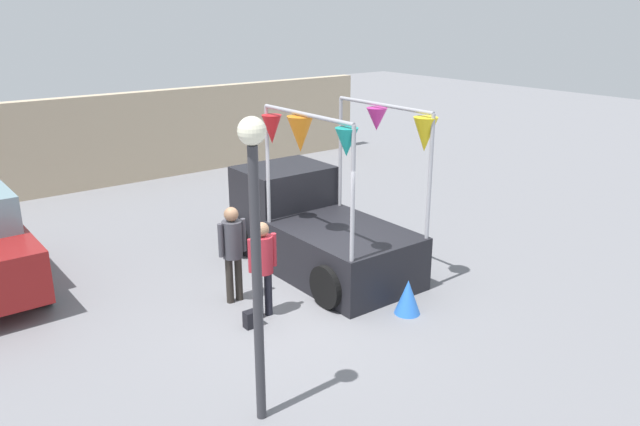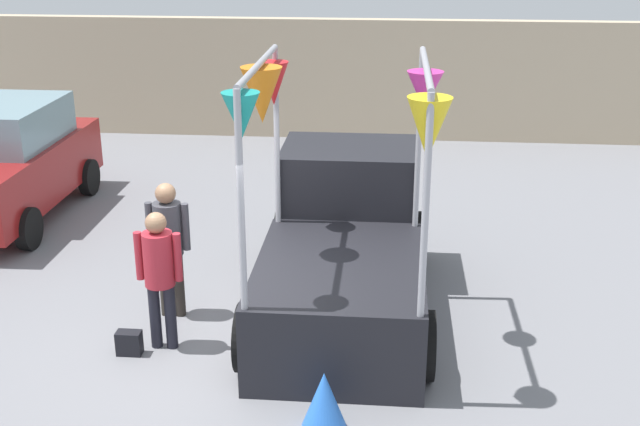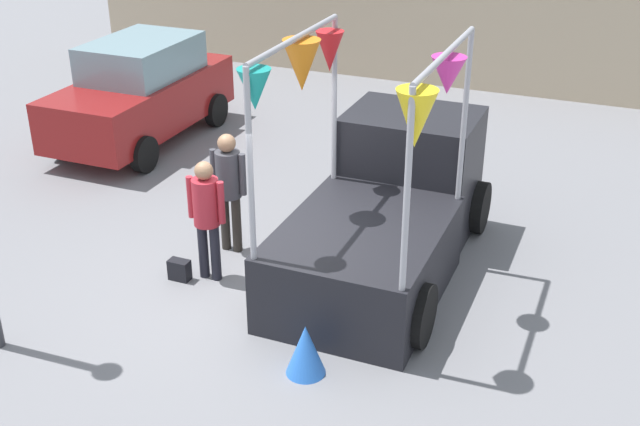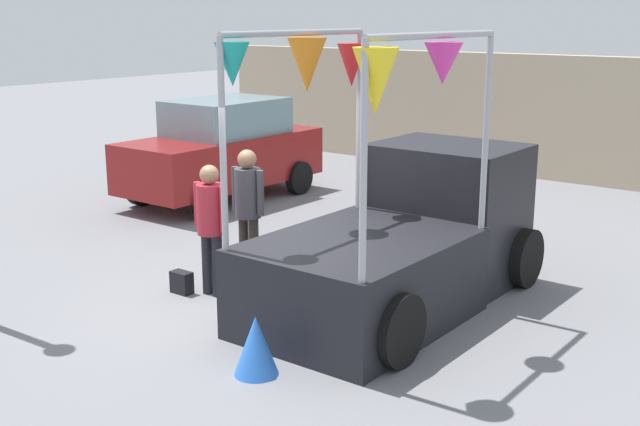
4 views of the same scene
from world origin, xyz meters
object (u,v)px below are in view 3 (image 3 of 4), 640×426
object	(u,v)px
vendor_truck	(389,204)
person_vendor	(229,181)
handbag	(180,270)
folded_kite_bundle_azure	(306,350)
parked_car	(141,92)
person_customer	(206,210)

from	to	relation	value
vendor_truck	person_vendor	bearing A→B (deg)	-164.91
handbag	person_vendor	bearing A→B (deg)	76.03
handbag	folded_kite_bundle_azure	size ratio (longest dim) A/B	0.47
person_vendor	parked_car	bearing A→B (deg)	138.09
vendor_truck	person_customer	distance (m)	2.41
person_customer	person_vendor	size ratio (longest dim) A/B	0.96
parked_car	person_vendor	size ratio (longest dim) A/B	2.32
person_customer	handbag	xyz separation A→B (m)	(-0.35, -0.20, -0.85)
parked_car	person_customer	world-z (taller)	parked_car
vendor_truck	folded_kite_bundle_azure	world-z (taller)	vendor_truck
person_customer	person_vendor	xyz separation A→B (m)	(-0.10, 0.79, 0.05)
person_customer	folded_kite_bundle_azure	size ratio (longest dim) A/B	2.75
vendor_truck	parked_car	bearing A→B (deg)	155.16
vendor_truck	folded_kite_bundle_azure	xyz separation A→B (m)	(-0.03, -2.73, -0.55)
person_customer	folded_kite_bundle_azure	world-z (taller)	person_customer
vendor_truck	person_customer	bearing A→B (deg)	-145.78
vendor_truck	person_vendor	distance (m)	2.18
person_customer	parked_car	bearing A→B (deg)	132.56
vendor_truck	handbag	world-z (taller)	vendor_truck
person_vendor	folded_kite_bundle_azure	bearing A→B (deg)	-46.40
person_customer	handbag	bearing A→B (deg)	-150.26
parked_car	handbag	bearing A→B (deg)	-51.70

